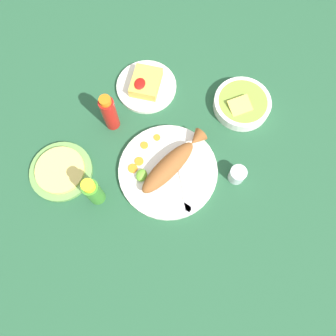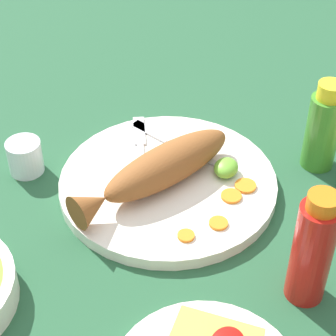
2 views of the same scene
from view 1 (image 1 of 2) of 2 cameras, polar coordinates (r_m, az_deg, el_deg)
ground_plane at (r=1.03m, az=0.00°, el=-0.68°), size 4.00×4.00×0.00m
main_plate at (r=1.02m, az=0.00°, el=-0.53°), size 0.31×0.31×0.02m
fried_fish at (r=0.99m, az=0.69°, el=0.82°), size 0.25×0.18×0.05m
fork_near at (r=0.99m, az=2.81°, el=-3.77°), size 0.17×0.09×0.00m
fork_far at (r=0.98m, az=0.08°, el=-4.86°), size 0.08×0.18×0.00m
carrot_slice_near at (r=1.05m, az=-1.93°, el=5.34°), size 0.02×0.02×0.00m
carrot_slice_mid at (r=1.04m, az=-4.15°, el=3.98°), size 0.02×0.02×0.00m
carrot_slice_far at (r=1.02m, az=-5.06°, el=1.17°), size 0.03×0.03×0.00m
carrot_slice_extra at (r=1.01m, az=-6.16°, el=-0.06°), size 0.03×0.03×0.00m
lime_wedge_main at (r=1.00m, az=-4.63°, el=-1.26°), size 0.04×0.03×0.02m
hot_sauce_bottle_red at (r=1.04m, az=-10.18°, el=9.42°), size 0.05×0.05×0.16m
hot_sauce_bottle_green at (r=0.96m, az=-12.89°, el=-4.03°), size 0.05×0.05×0.14m
salt_cup at (r=1.02m, az=11.94°, el=-1.20°), size 0.05×0.05×0.05m
side_plate_fries at (r=1.15m, az=-3.77°, el=13.97°), size 0.20×0.20×0.01m
fries_pile at (r=1.13m, az=-3.89°, el=14.65°), size 0.11×0.09×0.04m
guacamole_bowl at (r=1.13m, az=12.77°, el=10.88°), size 0.19×0.19×0.05m
tortilla_plate at (r=1.07m, az=-18.10°, el=-0.55°), size 0.19×0.19×0.01m
tortilla_stack at (r=1.06m, az=-18.31°, el=-0.33°), size 0.15×0.15×0.01m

